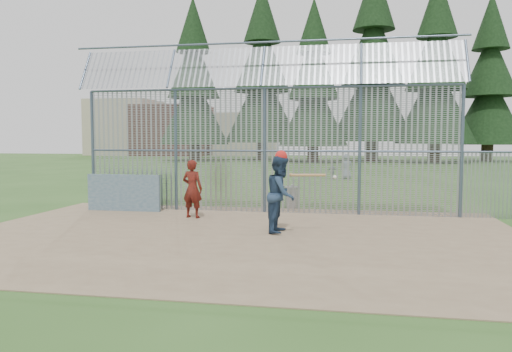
% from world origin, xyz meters
% --- Properties ---
extents(ground, '(120.00, 120.00, 0.00)m').
position_xyz_m(ground, '(0.00, 0.00, 0.00)').
color(ground, '#2D511E').
rests_on(ground, ground).
extents(dirt_infield, '(14.00, 10.00, 0.02)m').
position_xyz_m(dirt_infield, '(0.00, -0.50, 0.01)').
color(dirt_infield, '#756047').
rests_on(dirt_infield, ground).
extents(dugout_wall, '(2.50, 0.12, 1.20)m').
position_xyz_m(dugout_wall, '(-4.60, 2.90, 0.62)').
color(dugout_wall, '#38566B').
rests_on(dugout_wall, dirt_infield).
extents(batter, '(0.81, 1.00, 1.94)m').
position_xyz_m(batter, '(1.00, 0.13, 0.99)').
color(batter, navy).
rests_on(batter, dirt_infield).
extents(onlooker, '(0.70, 0.52, 1.75)m').
position_xyz_m(onlooker, '(-1.93, 1.94, 0.90)').
color(onlooker, maroon).
rests_on(onlooker, dirt_infield).
extents(bg_kid_standing, '(0.83, 0.65, 1.49)m').
position_xyz_m(bg_kid_standing, '(2.53, 17.67, 0.75)').
color(bg_kid_standing, slate).
rests_on(bg_kid_standing, ground).
extents(bg_kid_seated, '(0.60, 0.40, 0.94)m').
position_xyz_m(bg_kid_seated, '(1.72, 17.10, 0.47)').
color(bg_kid_seated, slate).
rests_on(bg_kid_seated, ground).
extents(batting_gear, '(1.54, 0.43, 0.70)m').
position_xyz_m(batting_gear, '(1.10, 0.11, 1.88)').
color(batting_gear, red).
rests_on(batting_gear, ground).
extents(trash_can, '(0.56, 0.56, 0.82)m').
position_xyz_m(trash_can, '(0.76, 4.77, 0.38)').
color(trash_can, '#979AA0').
rests_on(trash_can, ground).
extents(bleacher, '(3.00, 0.95, 0.72)m').
position_xyz_m(bleacher, '(-7.30, 8.86, 0.41)').
color(bleacher, slate).
rests_on(bleacher, ground).
extents(backstop_fence, '(20.09, 0.81, 5.30)m').
position_xyz_m(backstop_fence, '(1.81, 3.43, 2.36)').
color(backstop_fence, '#47566B').
rests_on(backstop_fence, ground).
extents(conifer_row, '(38.48, 12.26, 20.20)m').
position_xyz_m(conifer_row, '(1.93, 41.51, 10.83)').
color(conifer_row, '#332319').
rests_on(conifer_row, ground).
extents(distant_buildings, '(26.50, 10.50, 8.00)m').
position_xyz_m(distant_buildings, '(-23.18, 56.49, 3.60)').
color(distant_buildings, brown).
rests_on(distant_buildings, ground).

